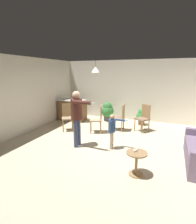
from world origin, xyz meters
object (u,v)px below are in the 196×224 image
(dining_chair_by_counter, at_px, (98,118))
(dining_chair_spare, at_px, (67,116))
(kitchen_counter, at_px, (72,110))
(dining_chair_centre_back, at_px, (144,117))
(potted_plant_corner, at_px, (107,111))
(spare_remote_on_table, at_px, (136,150))
(side_table_by_couch, at_px, (136,161))
(potted_plant_by_wall, at_px, (142,116))
(person_child, at_px, (112,128))
(person_adult, at_px, (77,113))
(dining_chair_near_wall, at_px, (120,116))

(dining_chair_by_counter, relative_size, dining_chair_spare, 1.00)
(kitchen_counter, height_order, dining_chair_centre_back, dining_chair_centre_back)
(potted_plant_corner, relative_size, spare_remote_on_table, 6.58)
(side_table_by_couch, height_order, potted_plant_by_wall, potted_plant_by_wall)
(person_child, distance_m, spare_remote_on_table, 1.33)
(person_adult, relative_size, person_child, 1.62)
(person_child, bearing_deg, person_adult, -76.80)
(potted_plant_by_wall, bearing_deg, side_table_by_couch, -83.61)
(dining_chair_spare, height_order, potted_plant_corner, dining_chair_spare)
(person_child, distance_m, potted_plant_corner, 2.96)
(side_table_by_couch, distance_m, potted_plant_by_wall, 3.81)
(potted_plant_corner, bearing_deg, side_table_by_couch, -62.99)
(dining_chair_by_counter, relative_size, potted_plant_by_wall, 1.46)
(potted_plant_corner, bearing_deg, potted_plant_by_wall, -1.49)
(dining_chair_centre_back, bearing_deg, person_adult, 86.56)
(person_child, height_order, dining_chair_centre_back, person_child)
(side_table_by_couch, bearing_deg, kitchen_counter, 136.16)
(dining_chair_near_wall, relative_size, spare_remote_on_table, 7.69)
(kitchen_counter, relative_size, spare_remote_on_table, 9.69)
(person_child, xyz_separation_m, potted_plant_corner, (-1.08, 2.75, -0.16))
(person_adult, relative_size, potted_plant_by_wall, 2.40)
(person_child, relative_size, dining_chair_centre_back, 1.01)
(person_child, xyz_separation_m, dining_chair_by_counter, (-0.90, 1.13, -0.08))
(person_adult, distance_m, dining_chair_by_counter, 1.43)
(kitchen_counter, distance_m, person_child, 3.46)
(dining_chair_by_counter, bearing_deg, kitchen_counter, 33.80)
(dining_chair_by_counter, xyz_separation_m, dining_chair_near_wall, (0.70, 0.52, 0.00))
(person_adult, bearing_deg, side_table_by_couch, 67.30)
(person_adult, bearing_deg, kitchen_counter, -145.13)
(side_table_by_couch, xyz_separation_m, potted_plant_by_wall, (-0.42, 3.79, 0.05))
(dining_chair_by_counter, relative_size, dining_chair_centre_back, 1.00)
(side_table_by_couch, height_order, spare_remote_on_table, spare_remote_on_table)
(dining_chair_near_wall, height_order, potted_plant_by_wall, dining_chair_near_wall)
(side_table_by_couch, distance_m, dining_chair_by_counter, 2.83)
(spare_remote_on_table, bearing_deg, potted_plant_by_wall, 95.92)
(kitchen_counter, height_order, side_table_by_couch, kitchen_counter)
(dining_chair_by_counter, bearing_deg, person_child, -164.11)
(person_adult, bearing_deg, potted_plant_by_wall, 155.64)
(potted_plant_corner, distance_m, potted_plant_by_wall, 1.53)
(person_child, xyz_separation_m, potted_plant_by_wall, (0.45, 2.71, -0.25))
(side_table_by_couch, relative_size, dining_chair_spare, 0.52)
(dining_chair_centre_back, xyz_separation_m, potted_plant_corner, (-1.70, 0.84, -0.07))
(dining_chair_spare, height_order, potted_plant_by_wall, dining_chair_spare)
(dining_chair_by_counter, height_order, spare_remote_on_table, dining_chair_by_counter)
(kitchen_counter, bearing_deg, dining_chair_by_counter, -33.68)
(dining_chair_by_counter, bearing_deg, person_adult, 153.20)
(person_child, bearing_deg, dining_chair_near_wall, -171.98)
(side_table_by_couch, relative_size, potted_plant_by_wall, 0.76)
(dining_chair_near_wall, xyz_separation_m, potted_plant_corner, (-0.88, 1.10, -0.07))
(person_child, height_order, potted_plant_corner, person_child)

